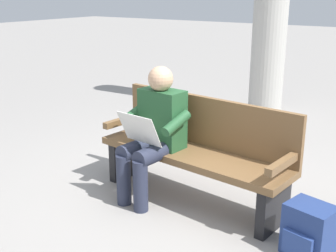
% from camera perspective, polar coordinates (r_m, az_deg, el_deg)
% --- Properties ---
extents(ground_plane, '(40.00, 40.00, 0.00)m').
position_cam_1_polar(ground_plane, '(3.99, 3.03, -9.45)').
color(ground_plane, gray).
extents(bench_near, '(1.84, 0.67, 0.90)m').
position_cam_1_polar(bench_near, '(3.86, 3.78, -2.99)').
color(bench_near, brown).
rests_on(bench_near, ground).
extents(person_seated, '(0.60, 0.60, 1.18)m').
position_cam_1_polar(person_seated, '(3.81, -1.85, -0.54)').
color(person_seated, '#23512D').
rests_on(person_seated, ground).
extents(backpack, '(0.36, 0.34, 0.38)m').
position_cam_1_polar(backpack, '(3.29, 17.90, -12.89)').
color(backpack, navy).
rests_on(backpack, ground).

